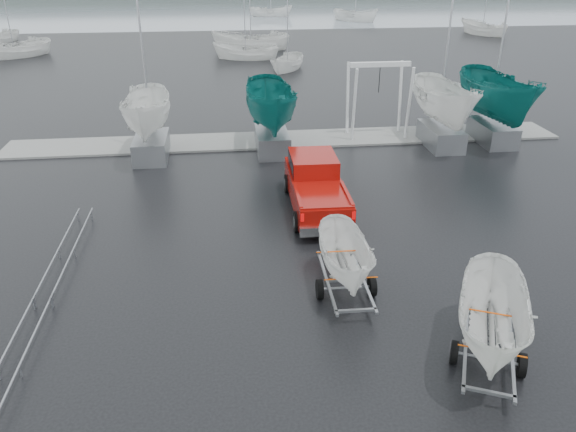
{
  "coord_description": "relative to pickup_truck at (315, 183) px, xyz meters",
  "views": [
    {
      "loc": [
        -3.56,
        -16.43,
        9.49
      ],
      "look_at": [
        -1.45,
        0.86,
        1.2
      ],
      "focal_mm": 35.0,
      "sensor_mm": 36.0,
      "label": 1
    }
  ],
  "objects": [
    {
      "name": "ground_plane",
      "position": [
        -0.05,
        -4.18,
        -1.02
      ],
      "size": [
        120.0,
        120.0,
        0.0
      ],
      "primitive_type": "plane",
      "color": "black",
      "rests_on": "ground"
    },
    {
      "name": "lake",
      "position": [
        -0.05,
        95.82,
        -1.03
      ],
      "size": [
        300.0,
        300.0,
        0.0
      ],
      "primitive_type": "plane",
      "color": "gray",
      "rests_on": "ground"
    },
    {
      "name": "dock",
      "position": [
        -0.05,
        8.82,
        -0.97
      ],
      "size": [
        30.0,
        3.0,
        0.12
      ],
      "primitive_type": "cube",
      "color": "gray",
      "rests_on": "ground"
    },
    {
      "name": "pickup_truck",
      "position": [
        0.0,
        0.0,
        0.0
      ],
      "size": [
        2.29,
        5.93,
        1.96
      ],
      "rotation": [
        0.0,
        0.0,
        -0.02
      ],
      "color": "maroon",
      "rests_on": "ground"
    },
    {
      "name": "trailer_hitched",
      "position": [
        -0.15,
        -6.44,
        1.34
      ],
      "size": [
        1.79,
        3.63,
        4.33
      ],
      "rotation": [
        0.0,
        0.0,
        -0.02
      ],
      "color": "gray",
      "rests_on": "ground"
    },
    {
      "name": "trailer_parked",
      "position": [
        2.73,
        -10.06,
        1.7
      ],
      "size": [
        2.57,
        3.76,
        5.02
      ],
      "rotation": [
        0.0,
        0.0,
        -0.43
      ],
      "color": "gray",
      "rests_on": "ground"
    },
    {
      "name": "boat_hoist",
      "position": [
        4.91,
        8.82,
        1.65
      ],
      "size": [
        3.3,
        2.18,
        4.12
      ],
      "color": "silver",
      "rests_on": "ground"
    },
    {
      "name": "keelboat_0",
      "position": [
        -7.15,
        6.82,
        2.53
      ],
      "size": [
        2.25,
        3.2,
        10.41
      ],
      "color": "gray",
      "rests_on": "ground"
    },
    {
      "name": "keelboat_1",
      "position": [
        -1.08,
        7.02,
        2.94
      ],
      "size": [
        2.49,
        3.2,
        7.72
      ],
      "color": "gray",
      "rests_on": "ground"
    },
    {
      "name": "keelboat_2",
      "position": [
        7.87,
        6.82,
        2.82
      ],
      "size": [
        2.42,
        3.2,
        10.59
      ],
      "color": "gray",
      "rests_on": "ground"
    },
    {
      "name": "keelboat_3",
      "position": [
        10.89,
        7.12,
        3.29
      ],
      "size": [
        2.7,
        3.2,
        10.88
      ],
      "color": "gray",
      "rests_on": "ground"
    },
    {
      "name": "mast_rack_0",
      "position": [
        -9.05,
        -3.18,
        -0.67
      ],
      "size": [
        0.56,
        6.5,
        0.06
      ],
      "rotation": [
        0.0,
        0.0,
        1.57
      ],
      "color": "gray",
      "rests_on": "ground"
    },
    {
      "name": "mast_rack_1",
      "position": [
        -9.05,
        -9.18,
        -0.67
      ],
      "size": [
        0.56,
        6.5,
        0.06
      ],
      "rotation": [
        0.0,
        0.0,
        1.57
      ],
      "color": "gray",
      "rests_on": "ground"
    },
    {
      "name": "moored_boat_0",
      "position": [
        -23.2,
        38.12,
        -1.02
      ],
      "size": [
        3.94,
        3.93,
        11.7
      ],
      "rotation": [
        0.0,
        0.0,
        5.34
      ],
      "color": "white",
      "rests_on": "ground"
    },
    {
      "name": "moored_boat_1",
      "position": [
        -0.16,
        39.48,
        -1.02
      ],
      "size": [
        3.27,
        3.19,
        12.05
      ],
      "rotation": [
        0.0,
        0.0,
        4.66
      ],
      "color": "white",
      "rests_on": "ground"
    },
    {
      "name": "moored_boat_2",
      "position": [
        2.34,
        28.68,
        -1.01
      ],
      "size": [
        2.83,
        2.85,
        10.77
      ],
      "rotation": [
        0.0,
        0.0,
        5.82
      ],
      "color": "white",
      "rests_on": "ground"
    },
    {
      "name": "moored_boat_3",
      "position": [
        28.84,
        48.01,
        -1.02
      ],
      "size": [
        3.52,
        3.55,
        11.51
      ],
      "rotation": [
        0.0,
        0.0,
        3.56
      ],
      "color": "white",
      "rests_on": "ground"
    },
    {
      "name": "moored_boat_5",
      "position": [
        4.97,
        72.15,
        -1.02
      ],
      "size": [
        2.82,
        2.76,
        11.35
      ],
      "rotation": [
        0.0,
        0.0,
        1.47
      ],
      "color": "white",
      "rests_on": "ground"
    },
    {
      "name": "moored_boat_6",
      "position": [
        -0.99,
        34.38,
        -1.02
      ],
      "size": [
        2.91,
        2.86,
        11.17
      ],
      "rotation": [
        0.0,
        0.0,
        4.49
      ],
      "color": "white",
      "rests_on": "ground"
    },
    {
      "name": "moored_boat_7",
      "position": [
        16.68,
        64.43,
        -1.02
      ],
      "size": [
        3.97,
        3.97,
        11.68
      ],
      "rotation": [
        0.0,
        0.0,
        0.83
      ],
      "color": "white",
      "rests_on": "ground"
    }
  ]
}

